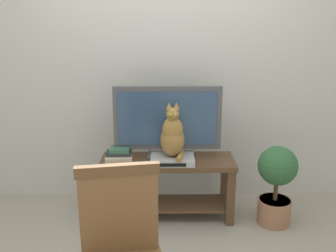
{
  "coord_description": "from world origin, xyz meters",
  "views": [
    {
      "loc": [
        -0.03,
        -2.44,
        1.72
      ],
      "look_at": [
        0.0,
        0.57,
        0.86
      ],
      "focal_mm": 40.36,
      "sensor_mm": 36.0,
      "label": 1
    }
  ],
  "objects_px": {
    "tv_stand": "(168,178)",
    "book_stack": "(119,154)",
    "media_box": "(172,159)",
    "cat": "(173,136)",
    "wooden_chair": "(121,250)",
    "tv": "(168,121)",
    "potted_plant": "(276,182)"
  },
  "relations": [
    {
      "from": "tv_stand",
      "to": "potted_plant",
      "type": "distance_m",
      "value": 0.93
    },
    {
      "from": "potted_plant",
      "to": "media_box",
      "type": "bearing_deg",
      "value": 175.16
    },
    {
      "from": "media_box",
      "to": "cat",
      "type": "relative_size",
      "value": 0.77
    },
    {
      "from": "tv_stand",
      "to": "tv",
      "type": "relative_size",
      "value": 1.26
    },
    {
      "from": "tv_stand",
      "to": "potted_plant",
      "type": "height_order",
      "value": "potted_plant"
    },
    {
      "from": "tv_stand",
      "to": "book_stack",
      "type": "height_order",
      "value": "book_stack"
    },
    {
      "from": "tv",
      "to": "cat",
      "type": "xyz_separation_m",
      "value": [
        0.04,
        -0.12,
        -0.1
      ]
    },
    {
      "from": "tv",
      "to": "book_stack",
      "type": "relative_size",
      "value": 3.76
    },
    {
      "from": "media_box",
      "to": "book_stack",
      "type": "bearing_deg",
      "value": 172.47
    },
    {
      "from": "tv_stand",
      "to": "tv",
      "type": "distance_m",
      "value": 0.51
    },
    {
      "from": "wooden_chair",
      "to": "book_stack",
      "type": "height_order",
      "value": "wooden_chair"
    },
    {
      "from": "cat",
      "to": "wooden_chair",
      "type": "relative_size",
      "value": 0.47
    },
    {
      "from": "tv_stand",
      "to": "wooden_chair",
      "type": "height_order",
      "value": "wooden_chair"
    },
    {
      "from": "cat",
      "to": "wooden_chair",
      "type": "bearing_deg",
      "value": -102.53
    },
    {
      "from": "tv_stand",
      "to": "media_box",
      "type": "bearing_deg",
      "value": -55.41
    },
    {
      "from": "wooden_chair",
      "to": "book_stack",
      "type": "distance_m",
      "value": 1.4
    },
    {
      "from": "potted_plant",
      "to": "tv_stand",
      "type": "bearing_deg",
      "value": 172.04
    },
    {
      "from": "tv_stand",
      "to": "potted_plant",
      "type": "relative_size",
      "value": 1.66
    },
    {
      "from": "book_stack",
      "to": "potted_plant",
      "type": "height_order",
      "value": "potted_plant"
    },
    {
      "from": "media_box",
      "to": "wooden_chair",
      "type": "distance_m",
      "value": 1.36
    },
    {
      "from": "cat",
      "to": "book_stack",
      "type": "bearing_deg",
      "value": 171.06
    },
    {
      "from": "tv_stand",
      "to": "cat",
      "type": "relative_size",
      "value": 2.45
    },
    {
      "from": "media_box",
      "to": "cat",
      "type": "height_order",
      "value": "cat"
    },
    {
      "from": "tv_stand",
      "to": "media_box",
      "type": "xyz_separation_m",
      "value": [
        0.04,
        -0.05,
        0.2
      ]
    },
    {
      "from": "tv",
      "to": "book_stack",
      "type": "xyz_separation_m",
      "value": [
        -0.42,
        -0.05,
        -0.29
      ]
    },
    {
      "from": "potted_plant",
      "to": "cat",
      "type": "bearing_deg",
      "value": 175.92
    },
    {
      "from": "wooden_chair",
      "to": "cat",
      "type": "bearing_deg",
      "value": 77.47
    },
    {
      "from": "tv",
      "to": "cat",
      "type": "height_order",
      "value": "tv"
    },
    {
      "from": "cat",
      "to": "wooden_chair",
      "type": "distance_m",
      "value": 1.36
    },
    {
      "from": "tv_stand",
      "to": "media_box",
      "type": "distance_m",
      "value": 0.21
    },
    {
      "from": "tv",
      "to": "wooden_chair",
      "type": "distance_m",
      "value": 1.49
    },
    {
      "from": "book_stack",
      "to": "cat",
      "type": "bearing_deg",
      "value": -8.94
    }
  ]
}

